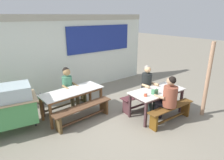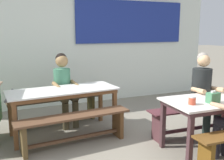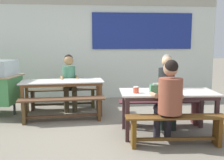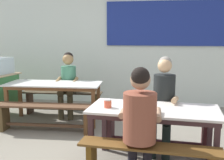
{
  "view_description": "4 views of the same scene",
  "coord_description": "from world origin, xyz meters",
  "views": [
    {
      "loc": [
        -3.03,
        -3.43,
        2.7
      ],
      "look_at": [
        0.14,
        0.64,
        0.95
      ],
      "focal_mm": 30.75,
      "sensor_mm": 36.0,
      "label": 1
    },
    {
      "loc": [
        -1.8,
        -2.93,
        1.66
      ],
      "look_at": [
        -0.21,
        0.74,
        0.89
      ],
      "focal_mm": 41.9,
      "sensor_mm": 36.0,
      "label": 2
    },
    {
      "loc": [
        -0.39,
        -4.52,
        1.54
      ],
      "look_at": [
        0.1,
        0.58,
        0.81
      ],
      "focal_mm": 42.35,
      "sensor_mm": 36.0,
      "label": 3
    },
    {
      "loc": [
        1.04,
        -3.67,
        1.63
      ],
      "look_at": [
        0.22,
        0.86,
        0.86
      ],
      "focal_mm": 44.92,
      "sensor_mm": 36.0,
      "label": 4
    }
  ],
  "objects": [
    {
      "name": "wooden_support_post",
      "position": [
        2.0,
        -1.15,
        1.03
      ],
      "size": [
        0.1,
        0.1,
        2.07
      ],
      "primitive_type": "cylinder",
      "color": "tan",
      "rests_on": "ground_plane"
    },
    {
      "name": "bench_far_front",
      "position": [
        -0.87,
        0.57,
        0.32
      ],
      "size": [
        1.69,
        0.42,
        0.46
      ],
      "color": "brown",
      "rests_on": "ground_plane"
    },
    {
      "name": "condiment_jar",
      "position": [
        0.4,
        -0.41,
        0.79
      ],
      "size": [
        0.09,
        0.09,
        0.11
      ],
      "color": "#D14F35",
      "rests_on": "dining_table_near"
    },
    {
      "name": "person_near_front",
      "position": [
        0.82,
        -0.79,
        0.75
      ],
      "size": [
        0.47,
        0.54,
        1.3
      ],
      "color": "#24212A",
      "rests_on": "ground_plane"
    },
    {
      "name": "ground_plane",
      "position": [
        0.0,
        0.0,
        0.0
      ],
      "size": [
        40.0,
        40.0,
        0.0
      ],
      "primitive_type": "plane",
      "color": "gray"
    },
    {
      "name": "person_center_facing",
      "position": [
        -0.79,
        1.53,
        0.73
      ],
      "size": [
        0.44,
        0.57,
        1.27
      ],
      "color": "#443C27",
      "rests_on": "ground_plane"
    },
    {
      "name": "bench_near_front",
      "position": [
        0.92,
        -0.85,
        0.3
      ],
      "size": [
        1.52,
        0.34,
        0.46
      ],
      "color": "brown",
      "rests_on": "ground_plane"
    },
    {
      "name": "bench_far_back",
      "position": [
        -0.94,
        1.61,
        0.3
      ],
      "size": [
        1.64,
        0.39,
        0.46
      ],
      "color": "#483B27",
      "rests_on": "ground_plane"
    },
    {
      "name": "backdrop_wall",
      "position": [
        0.04,
        2.78,
        1.44
      ],
      "size": [
        6.45,
        0.23,
        2.72
      ],
      "color": "white",
      "rests_on": "ground_plane"
    },
    {
      "name": "dining_table_near",
      "position": [
        0.95,
        -0.33,
        0.66
      ],
      "size": [
        1.6,
        0.81,
        0.73
      ],
      "color": "silver",
      "rests_on": "ground_plane"
    },
    {
      "name": "dining_table_far",
      "position": [
        -0.91,
        1.09,
        0.66
      ],
      "size": [
        1.77,
        0.79,
        0.73
      ],
      "color": "white",
      "rests_on": "ground_plane"
    },
    {
      "name": "bench_near_back",
      "position": [
        0.98,
        0.19,
        0.3
      ],
      "size": [
        1.58,
        0.39,
        0.46
      ],
      "color": "#50272C",
      "rests_on": "ground_plane"
    },
    {
      "name": "tissue_box",
      "position": [
        0.69,
        -0.46,
        0.8
      ],
      "size": [
        0.15,
        0.11,
        0.16
      ],
      "color": "#407C54",
      "rests_on": "dining_table_near"
    },
    {
      "name": "person_right_near_table",
      "position": [
        1.06,
        0.11,
        0.74
      ],
      "size": [
        0.45,
        0.53,
        1.32
      ],
      "color": "black",
      "rests_on": "ground_plane"
    },
    {
      "name": "food_cart",
      "position": [
        -2.59,
        1.27,
        0.68
      ],
      "size": [
        1.91,
        1.1,
        1.16
      ],
      "color": "#4B9A55",
      "rests_on": "ground_plane"
    }
  ]
}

